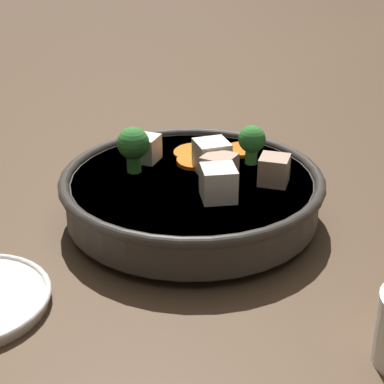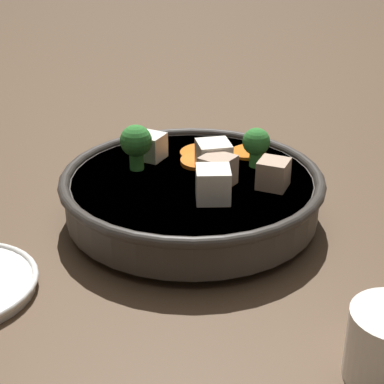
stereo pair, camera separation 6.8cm
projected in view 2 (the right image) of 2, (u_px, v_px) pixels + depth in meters
ground_plane at (192, 220)px, 0.70m from camera, size 3.00×3.00×0.00m
stirfry_bowl at (193, 190)px, 0.68m from camera, size 0.28×0.28×0.10m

